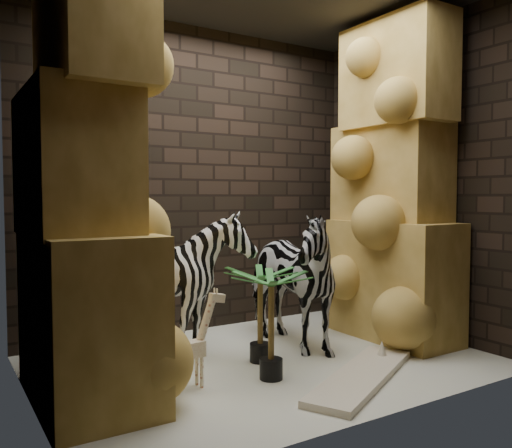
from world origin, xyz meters
TOP-DOWN VIEW (x-y plane):
  - floor at (0.00, 0.00)m, footprint 3.50×3.50m
  - wall_back at (0.00, 1.25)m, footprint 3.50×0.00m
  - wall_front at (0.00, -1.25)m, footprint 3.50×0.00m
  - wall_left at (-1.75, 0.00)m, footprint 0.00×3.00m
  - wall_right at (1.75, 0.00)m, footprint 0.00×3.00m
  - rock_pillar_left at (-1.40, 0.00)m, footprint 0.68×1.30m
  - rock_pillar_right at (1.42, 0.00)m, footprint 0.58×1.25m
  - zebra_right at (0.37, 0.27)m, footprint 0.65×1.20m
  - zebra_left at (-0.54, 0.58)m, footprint 1.02×1.25m
  - giraffe_toy at (-0.78, -0.21)m, footprint 0.37×0.14m
  - palm_front at (-0.03, 0.04)m, footprint 0.36×0.36m
  - palm_back at (-0.18, -0.34)m, footprint 0.36×0.36m
  - surfboard at (0.37, -0.71)m, footprint 1.41×0.97m

SIDE VIEW (x-z plane):
  - floor at x=0.00m, z-range 0.00..0.00m
  - surfboard at x=0.37m, z-range 0.00..0.05m
  - giraffe_toy at x=-0.78m, z-range 0.00..0.70m
  - palm_front at x=-0.03m, z-range 0.00..0.77m
  - palm_back at x=-0.18m, z-range 0.00..0.80m
  - zebra_left at x=-0.54m, z-range 0.00..1.10m
  - zebra_right at x=0.37m, z-range 0.00..1.42m
  - wall_back at x=0.00m, z-range -0.25..3.25m
  - wall_front at x=0.00m, z-range -0.25..3.25m
  - wall_left at x=-1.75m, z-range 0.00..3.00m
  - wall_right at x=1.75m, z-range 0.00..3.00m
  - rock_pillar_left at x=-1.40m, z-range 0.00..3.00m
  - rock_pillar_right at x=1.42m, z-range 0.00..3.00m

